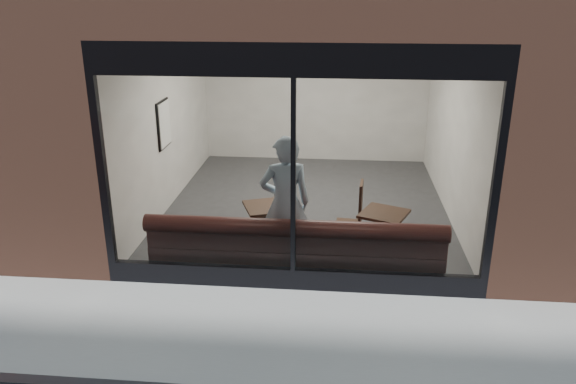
# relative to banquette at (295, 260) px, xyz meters

# --- Properties ---
(sidewalk_near) EXTENTS (40.00, 2.00, 0.01)m
(sidewalk_near) POSITION_rel_banquette_xyz_m (0.00, -1.45, -0.22)
(sidewalk_near) COLOR gray
(sidewalk_near) RESTS_ON ground
(host_building_pier_left) EXTENTS (2.50, 12.00, 3.20)m
(host_building_pier_left) POSITION_rel_banquette_xyz_m (-3.75, 5.55, 1.38)
(host_building_pier_left) COLOR brown
(host_building_pier_left) RESTS_ON ground
(host_building_pier_right) EXTENTS (2.50, 12.00, 3.20)m
(host_building_pier_right) POSITION_rel_banquette_xyz_m (3.75, 5.55, 1.38)
(host_building_pier_right) COLOR brown
(host_building_pier_right) RESTS_ON ground
(host_building_backfill) EXTENTS (5.00, 6.00, 3.20)m
(host_building_backfill) POSITION_rel_banquette_xyz_m (0.00, 8.55, 1.38)
(host_building_backfill) COLOR brown
(host_building_backfill) RESTS_ON ground
(cafe_floor) EXTENTS (6.00, 6.00, 0.00)m
(cafe_floor) POSITION_rel_banquette_xyz_m (0.00, 2.55, -0.21)
(cafe_floor) COLOR #2D2D30
(cafe_floor) RESTS_ON ground
(cafe_ceiling) EXTENTS (6.00, 6.00, 0.00)m
(cafe_ceiling) POSITION_rel_banquette_xyz_m (0.00, 2.55, 2.97)
(cafe_ceiling) COLOR white
(cafe_ceiling) RESTS_ON host_building_upper
(cafe_wall_back) EXTENTS (5.00, 0.00, 5.00)m
(cafe_wall_back) POSITION_rel_banquette_xyz_m (0.00, 5.54, 1.37)
(cafe_wall_back) COLOR beige
(cafe_wall_back) RESTS_ON ground
(cafe_wall_left) EXTENTS (0.00, 6.00, 6.00)m
(cafe_wall_left) POSITION_rel_banquette_xyz_m (-2.49, 2.55, 1.37)
(cafe_wall_left) COLOR beige
(cafe_wall_left) RESTS_ON ground
(cafe_wall_right) EXTENTS (0.00, 6.00, 6.00)m
(cafe_wall_right) POSITION_rel_banquette_xyz_m (2.49, 2.55, 1.37)
(cafe_wall_right) COLOR beige
(cafe_wall_right) RESTS_ON ground
(storefront_kick) EXTENTS (5.00, 0.10, 0.30)m
(storefront_kick) POSITION_rel_banquette_xyz_m (0.00, -0.40, -0.08)
(storefront_kick) COLOR black
(storefront_kick) RESTS_ON ground
(storefront_header) EXTENTS (5.00, 0.10, 0.40)m
(storefront_header) POSITION_rel_banquette_xyz_m (0.00, -0.40, 2.77)
(storefront_header) COLOR black
(storefront_header) RESTS_ON host_building_upper
(storefront_mullion) EXTENTS (0.06, 0.10, 2.50)m
(storefront_mullion) POSITION_rel_banquette_xyz_m (0.00, -0.40, 1.32)
(storefront_mullion) COLOR black
(storefront_mullion) RESTS_ON storefront_kick
(storefront_glass) EXTENTS (4.80, 0.00, 4.80)m
(storefront_glass) POSITION_rel_banquette_xyz_m (0.00, -0.43, 1.33)
(storefront_glass) COLOR white
(storefront_glass) RESTS_ON storefront_kick
(banquette) EXTENTS (4.00, 0.55, 0.45)m
(banquette) POSITION_rel_banquette_xyz_m (0.00, 0.00, 0.00)
(banquette) COLOR #391814
(banquette) RESTS_ON cafe_floor
(person) EXTENTS (0.79, 0.61, 1.94)m
(person) POSITION_rel_banquette_xyz_m (-0.16, 0.23, 0.74)
(person) COLOR #A3BED5
(person) RESTS_ON cafe_floor
(cafe_table_left) EXTENTS (0.80, 0.80, 0.04)m
(cafe_table_left) POSITION_rel_banquette_xyz_m (-0.48, 0.65, 0.52)
(cafe_table_left) COLOR black
(cafe_table_left) RESTS_ON cafe_floor
(cafe_table_right) EXTENTS (0.80, 0.80, 0.04)m
(cafe_table_right) POSITION_rel_banquette_xyz_m (1.23, 0.55, 0.52)
(cafe_table_right) COLOR black
(cafe_table_right) RESTS_ON cafe_floor
(cafe_chair_left) EXTENTS (0.59, 0.59, 0.04)m
(cafe_chair_left) POSITION_rel_banquette_xyz_m (-0.54, 1.62, 0.01)
(cafe_chair_left) COLOR black
(cafe_chair_left) RESTS_ON cafe_floor
(cafe_chair_right) EXTENTS (0.41, 0.41, 0.04)m
(cafe_chair_right) POSITION_rel_banquette_xyz_m (0.73, 1.29, 0.01)
(cafe_chair_right) COLOR black
(cafe_chair_right) RESTS_ON cafe_floor
(wall_poster) EXTENTS (0.02, 0.57, 0.76)m
(wall_poster) POSITION_rel_banquette_xyz_m (-2.45, 2.26, 1.34)
(wall_poster) COLOR white
(wall_poster) RESTS_ON cafe_wall_left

